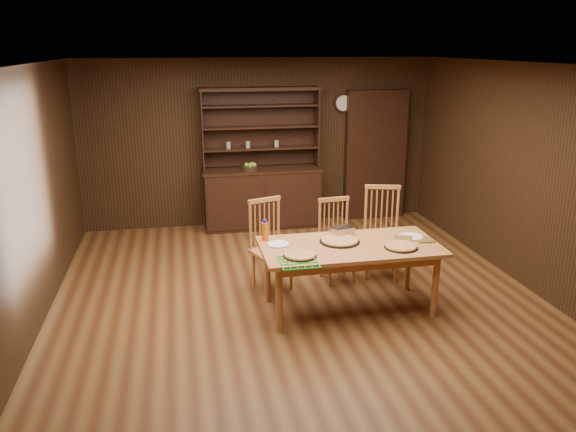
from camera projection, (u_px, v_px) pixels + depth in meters
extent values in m
plane|color=brown|center=(299.00, 299.00, 6.41)|extent=(6.00, 6.00, 0.00)
plane|color=silver|center=(301.00, 64.00, 5.65)|extent=(6.00, 6.00, 0.00)
plane|color=#332110|center=(259.00, 143.00, 8.84)|extent=(5.50, 0.00, 5.50)
plane|color=#332110|center=(412.00, 317.00, 3.22)|extent=(5.50, 0.00, 5.50)
plane|color=#332110|center=(27.00, 203.00, 5.52)|extent=(0.00, 6.00, 6.00)
plane|color=#332110|center=(530.00, 178.00, 6.54)|extent=(0.00, 6.00, 6.00)
cube|color=black|center=(262.00, 199.00, 8.85)|extent=(1.80, 0.50, 0.90)
cube|color=black|center=(262.00, 170.00, 8.71)|extent=(1.84, 0.52, 0.04)
cube|color=black|center=(259.00, 127.00, 8.74)|extent=(1.80, 0.02, 1.20)
cube|color=black|center=(202.00, 130.00, 8.43)|extent=(0.02, 0.32, 1.20)
cube|color=black|center=(317.00, 127.00, 8.77)|extent=(0.02, 0.32, 1.20)
cube|color=black|center=(260.00, 89.00, 8.42)|extent=(1.84, 0.34, 0.05)
cylinder|color=#9B9883|center=(228.00, 145.00, 8.58)|extent=(0.07, 0.07, 0.10)
cylinder|color=#9B9883|center=(248.00, 145.00, 8.63)|extent=(0.07, 0.07, 0.10)
cube|color=black|center=(375.00, 155.00, 9.18)|extent=(1.00, 0.18, 2.10)
cylinder|color=black|center=(343.00, 103.00, 8.88)|extent=(0.30, 0.04, 0.30)
cylinder|color=white|center=(344.00, 103.00, 8.86)|extent=(0.24, 0.01, 0.24)
cube|color=#C77D45|center=(350.00, 247.00, 5.97)|extent=(1.90, 0.95, 0.04)
cylinder|color=#C77D45|center=(279.00, 300.00, 5.59)|extent=(0.07, 0.07, 0.71)
cylinder|color=#C77D45|center=(267.00, 272.00, 6.27)|extent=(0.07, 0.07, 0.71)
cylinder|color=#C77D45|center=(435.00, 286.00, 5.90)|extent=(0.07, 0.07, 0.71)
cylinder|color=#C77D45|center=(408.00, 261.00, 6.58)|extent=(0.07, 0.07, 0.71)
cube|color=#C48343|center=(272.00, 252.00, 6.60)|extent=(0.55, 0.54, 0.04)
cylinder|color=#C48343|center=(266.00, 278.00, 6.45)|extent=(0.04, 0.04, 0.43)
cylinder|color=#C48343|center=(254.00, 269.00, 6.71)|extent=(0.04, 0.04, 0.43)
cylinder|color=#C48343|center=(291.00, 272.00, 6.62)|extent=(0.04, 0.04, 0.43)
cylinder|color=#C48343|center=(278.00, 264.00, 6.88)|extent=(0.04, 0.04, 0.43)
cube|color=#C48343|center=(264.00, 200.00, 6.57)|extent=(0.41, 0.17, 0.05)
cube|color=#C48343|center=(338.00, 248.00, 6.82)|extent=(0.45, 0.44, 0.04)
cylinder|color=#C48343|center=(330.00, 271.00, 6.70)|extent=(0.04, 0.04, 0.41)
cylinder|color=#C48343|center=(321.00, 262.00, 6.97)|extent=(0.04, 0.04, 0.41)
cylinder|color=#C48343|center=(354.00, 268.00, 6.79)|extent=(0.04, 0.04, 0.41)
cylinder|color=#C48343|center=(345.00, 259.00, 7.06)|extent=(0.04, 0.04, 0.41)
cube|color=#C48343|center=(334.00, 199.00, 6.81)|extent=(0.40, 0.08, 0.05)
cube|color=#C48343|center=(382.00, 240.00, 6.95)|extent=(0.56, 0.55, 0.04)
cylinder|color=#C48343|center=(367.00, 263.00, 6.88)|extent=(0.04, 0.04, 0.46)
cylinder|color=#C48343|center=(366.00, 253.00, 7.19)|extent=(0.04, 0.04, 0.46)
cylinder|color=#C48343|center=(396.00, 263.00, 6.85)|extent=(0.04, 0.04, 0.46)
cylinder|color=#C48343|center=(393.00, 254.00, 7.17)|extent=(0.04, 0.04, 0.46)
cube|color=#C48343|center=(383.00, 187.00, 6.94)|extent=(0.43, 0.15, 0.05)
cylinder|color=black|center=(300.00, 256.00, 5.64)|extent=(0.34, 0.34, 0.01)
cylinder|color=tan|center=(300.00, 255.00, 5.63)|extent=(0.31, 0.31, 0.02)
torus|color=#CA8F48|center=(300.00, 255.00, 5.63)|extent=(0.32, 0.32, 0.03)
cylinder|color=black|center=(401.00, 247.00, 5.88)|extent=(0.36, 0.36, 0.01)
cylinder|color=tan|center=(401.00, 246.00, 5.87)|extent=(0.33, 0.33, 0.02)
torus|color=#CA8F48|center=(401.00, 246.00, 5.87)|extent=(0.34, 0.34, 0.03)
cylinder|color=black|center=(340.00, 242.00, 6.05)|extent=(0.44, 0.44, 0.01)
cylinder|color=tan|center=(340.00, 240.00, 6.05)|extent=(0.39, 0.39, 0.02)
torus|color=#CA8F48|center=(340.00, 240.00, 6.05)|extent=(0.40, 0.40, 0.03)
cylinder|color=white|center=(278.00, 244.00, 5.97)|extent=(0.25, 0.25, 0.01)
torus|color=#3652A3|center=(278.00, 244.00, 5.97)|extent=(0.25, 0.25, 0.01)
cylinder|color=white|center=(410.00, 237.00, 6.20)|extent=(0.28, 0.28, 0.01)
torus|color=#3652A3|center=(410.00, 236.00, 6.20)|extent=(0.28, 0.28, 0.01)
cube|color=silver|center=(342.00, 231.00, 6.27)|extent=(0.27, 0.22, 0.09)
cylinder|color=#D75F0B|center=(265.00, 231.00, 6.08)|extent=(0.08, 0.08, 0.20)
cylinder|color=#131F9F|center=(265.00, 221.00, 6.05)|extent=(0.04, 0.04, 0.03)
cube|color=#9E2212|center=(425.00, 240.00, 6.10)|extent=(0.19, 0.19, 0.01)
cube|color=#9E2212|center=(403.00, 239.00, 6.13)|extent=(0.26, 0.26, 0.02)
cylinder|color=black|center=(250.00, 168.00, 8.61)|extent=(0.27, 0.27, 0.06)
sphere|color=#86BA31|center=(247.00, 165.00, 8.59)|extent=(0.08, 0.08, 0.08)
sphere|color=#86BA31|center=(252.00, 164.00, 8.63)|extent=(0.08, 0.08, 0.08)
sphere|color=#86BA31|center=(250.00, 166.00, 8.55)|extent=(0.08, 0.08, 0.08)
sphere|color=#86BA31|center=(254.00, 165.00, 8.59)|extent=(0.08, 0.08, 0.08)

